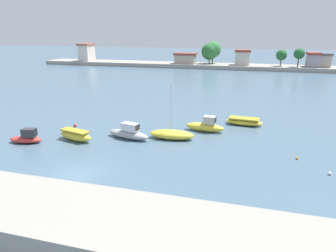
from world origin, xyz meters
name	(u,v)px	position (x,y,z in m)	size (l,w,h in m)	color
ground_plane	(78,175)	(0.00, 0.00, 0.00)	(400.00, 400.00, 0.00)	#476075
seawall_embankment	(16,211)	(0.00, -7.10, 0.91)	(67.31, 5.90, 1.82)	gray
moored_boat_0	(27,138)	(-9.58, 5.42, 0.57)	(3.78, 2.03, 1.62)	#C63833
moored_boat_1	(75,135)	(-4.81, 7.53, 0.58)	(4.66, 2.49, 1.20)	yellow
moored_boat_2	(129,133)	(0.71, 9.73, 0.63)	(5.47, 2.64, 1.85)	#9E9EA3
moored_boat_3	(172,134)	(5.50, 10.89, 0.53)	(5.24, 2.25, 6.28)	yellow
moored_boat_4	(206,126)	(8.81, 14.63, 0.68)	(4.91, 1.90, 1.95)	yellow
moored_boat_5	(244,122)	(13.28, 18.61, 0.45)	(4.91, 2.25, 0.94)	yellow
mooring_buoy_0	(75,125)	(-7.58, 11.84, 0.21)	(0.41, 0.41, 0.41)	red
mooring_buoy_1	(297,158)	(18.61, 8.50, 0.12)	(0.24, 0.24, 0.24)	orange
mooring_buoy_2	(330,173)	(20.88, 5.67, 0.15)	(0.30, 0.30, 0.30)	white
distant_shoreline	(210,62)	(-0.04, 81.85, 2.04)	(120.22, 9.97, 8.57)	gray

